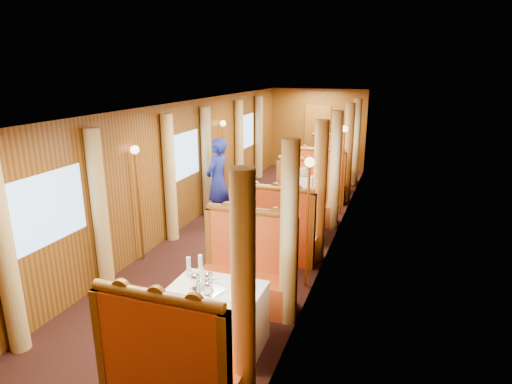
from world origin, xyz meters
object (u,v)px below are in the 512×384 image
at_px(banquette_near_aft, 247,275).
at_px(banquette_far_fwd, 318,184).
at_px(banquette_near_fwd, 171,371).
at_px(teapot_right, 208,290).
at_px(passenger, 302,190).
at_px(fruit_plate, 237,297).
at_px(steward, 218,181).
at_px(banquette_mid_aft, 305,201).
at_px(table_far, 326,176).
at_px(table_mid, 293,219).
at_px(banquette_mid_fwd, 278,236).
at_px(banquette_far_aft, 332,166).
at_px(teapot_back, 208,280).
at_px(rose_vase_far, 328,156).
at_px(teapot_left, 196,282).
at_px(table_near, 217,318).
at_px(tea_tray, 208,289).
at_px(rose_vase_mid, 291,191).

bearing_deg(banquette_near_aft, banquette_far_fwd, 90.00).
distance_m(banquette_near_fwd, teapot_right, 0.94).
distance_m(banquette_far_fwd, passenger, 1.76).
bearing_deg(fruit_plate, steward, 116.67).
height_order(banquette_mid_aft, steward, steward).
xyz_separation_m(table_far, passenger, (-0.00, -2.74, 0.37)).
bearing_deg(table_mid, fruit_plate, -85.15).
distance_m(banquette_mid_fwd, banquette_far_aft, 5.53).
bearing_deg(teapot_back, banquette_far_aft, 95.08).
distance_m(table_far, banquette_far_fwd, 1.02).
bearing_deg(rose_vase_far, banquette_mid_fwd, -90.39).
height_order(teapot_back, fruit_plate, teapot_back).
height_order(banquette_near_aft, steward, steward).
xyz_separation_m(banquette_near_aft, fruit_plate, (0.31, -1.13, 0.35)).
bearing_deg(banquette_far_fwd, banquette_mid_fwd, -90.00).
bearing_deg(table_far, banquette_far_aft, 90.00).
bearing_deg(banquette_far_fwd, rose_vase_far, 88.23).
bearing_deg(banquette_mid_aft, banquette_far_fwd, 90.00).
bearing_deg(banquette_far_fwd, teapot_right, -90.15).
distance_m(teapot_left, fruit_plate, 0.53).
height_order(banquette_mid_fwd, passenger, banquette_mid_fwd).
relative_size(table_near, tea_tray, 3.09).
xyz_separation_m(table_near, rose_vase_far, (0.03, 6.96, 0.55)).
distance_m(table_near, tea_tray, 0.39).
relative_size(banquette_near_aft, teapot_right, 9.02).
xyz_separation_m(rose_vase_far, passenger, (-0.03, -2.70, -0.19)).
relative_size(fruit_plate, rose_vase_mid, 0.58).
bearing_deg(rose_vase_mid, banquette_mid_fwd, -87.97).
xyz_separation_m(rose_vase_mid, rose_vase_far, (0.06, 3.50, 0.00)).
xyz_separation_m(banquette_far_aft, steward, (-1.69, -4.16, 0.46)).
distance_m(rose_vase_far, steward, 3.55).
distance_m(banquette_far_aft, passenger, 3.77).
height_order(banquette_mid_fwd, teapot_back, banquette_mid_fwd).
bearing_deg(rose_vase_mid, table_far, 89.44).
relative_size(banquette_mid_fwd, teapot_left, 7.99).
xyz_separation_m(table_near, passenger, (-0.00, 4.26, 0.37)).
distance_m(banquette_far_aft, rose_vase_far, 1.17).
height_order(banquette_near_aft, fruit_plate, banquette_near_aft).
relative_size(teapot_back, passenger, 0.22).
relative_size(banquette_mid_aft, teapot_back, 8.10).
xyz_separation_m(table_near, table_mid, (0.00, 3.50, 0.00)).
height_order(banquette_mid_fwd, banquette_far_aft, same).
bearing_deg(table_mid, banquette_near_fwd, -90.00).
bearing_deg(tea_tray, passenger, 89.16).
distance_m(tea_tray, rose_vase_far, 7.02).
relative_size(table_near, banquette_near_fwd, 0.78).
height_order(tea_tray, teapot_back, teapot_back).
xyz_separation_m(table_far, rose_vase_far, (0.03, -0.04, 0.55)).
bearing_deg(table_near, banquette_mid_aft, 90.00).
height_order(banquette_near_aft, table_mid, banquette_near_aft).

